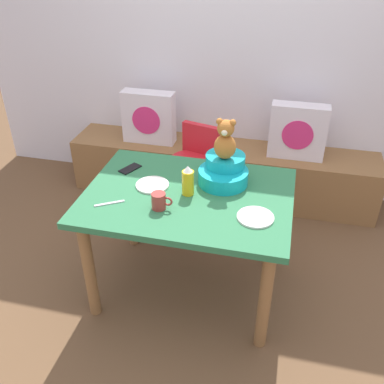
{
  "coord_description": "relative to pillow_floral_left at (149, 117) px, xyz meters",
  "views": [
    {
      "loc": [
        0.52,
        -2.06,
        2.1
      ],
      "look_at": [
        0.0,
        0.1,
        0.69
      ],
      "focal_mm": 40.46,
      "sensor_mm": 36.0,
      "label": 1
    }
  ],
  "objects": [
    {
      "name": "highchair",
      "position": [
        0.48,
        -0.42,
        -0.16
      ],
      "size": [
        0.4,
        0.51,
        0.79
      ],
      "color": "red",
      "rests_on": "ground_plane"
    },
    {
      "name": "dinner_plate_far",
      "position": [
        1.04,
        -1.32,
        0.07
      ],
      "size": [
        0.2,
        0.2,
        0.01
      ],
      "primitive_type": "cylinder",
      "color": "white",
      "rests_on": "dining_table"
    },
    {
      "name": "infant_seat_teal",
      "position": [
        0.81,
        -0.99,
        0.13
      ],
      "size": [
        0.3,
        0.33,
        0.16
      ],
      "color": "#11A6B5",
      "rests_on": "dining_table"
    },
    {
      "name": "back_wall",
      "position": [
        0.63,
        0.29,
        0.62
      ],
      "size": [
        4.4,
        0.1,
        2.6
      ],
      "primitive_type": "cube",
      "color": "silver",
      "rests_on": "ground_plane"
    },
    {
      "name": "dining_table",
      "position": [
        0.63,
        -1.17,
        -0.05
      ],
      "size": [
        1.21,
        0.89,
        0.74
      ],
      "color": "#2D7247",
      "rests_on": "ground_plane"
    },
    {
      "name": "teddy_bear",
      "position": [
        0.81,
        -0.99,
        0.34
      ],
      "size": [
        0.13,
        0.12,
        0.25
      ],
      "color": "#B06729",
      "rests_on": "infant_seat_teal"
    },
    {
      "name": "ground_plane",
      "position": [
        0.63,
        -1.17,
        -0.68
      ],
      "size": [
        8.0,
        8.0,
        0.0
      ],
      "primitive_type": "plane",
      "color": "brown"
    },
    {
      "name": "pillow_floral_left",
      "position": [
        0.0,
        0.0,
        0.0
      ],
      "size": [
        0.44,
        0.15,
        0.44
      ],
      "color": "silver",
      "rests_on": "window_bench"
    },
    {
      "name": "pillow_floral_right",
      "position": [
        1.23,
        0.0,
        0.0
      ],
      "size": [
        0.44,
        0.15,
        0.44
      ],
      "color": "silver",
      "rests_on": "window_bench"
    },
    {
      "name": "dinner_plate_near",
      "position": [
        0.4,
        -1.14,
        0.07
      ],
      "size": [
        0.2,
        0.2,
        0.01
      ],
      "primitive_type": "cylinder",
      "color": "white",
      "rests_on": "dining_table"
    },
    {
      "name": "window_bench",
      "position": [
        0.63,
        0.02,
        -0.45
      ],
      "size": [
        2.6,
        0.44,
        0.46
      ],
      "primitive_type": "cube",
      "color": "olive",
      "rests_on": "ground_plane"
    },
    {
      "name": "ketchup_bottle",
      "position": [
        0.64,
        -1.17,
        0.15
      ],
      "size": [
        0.07,
        0.07,
        0.18
      ],
      "color": "gold",
      "rests_on": "dining_table"
    },
    {
      "name": "cell_phone",
      "position": [
        0.2,
        -0.98,
        0.06
      ],
      "size": [
        0.13,
        0.16,
        0.01
      ],
      "primitive_type": "cube",
      "rotation": [
        0.0,
        0.0,
        2.69
      ],
      "color": "black",
      "rests_on": "dining_table"
    },
    {
      "name": "coffee_mug",
      "position": [
        0.51,
        -1.35,
        0.11
      ],
      "size": [
        0.12,
        0.08,
        0.09
      ],
      "color": "#9E332D",
      "rests_on": "dining_table"
    },
    {
      "name": "table_fork",
      "position": [
        0.23,
        -1.38,
        0.06
      ],
      "size": [
        0.15,
        0.1,
        0.01
      ],
      "primitive_type": "cube",
      "rotation": [
        0.0,
        0.0,
        2.13
      ],
      "color": "silver",
      "rests_on": "dining_table"
    }
  ]
}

